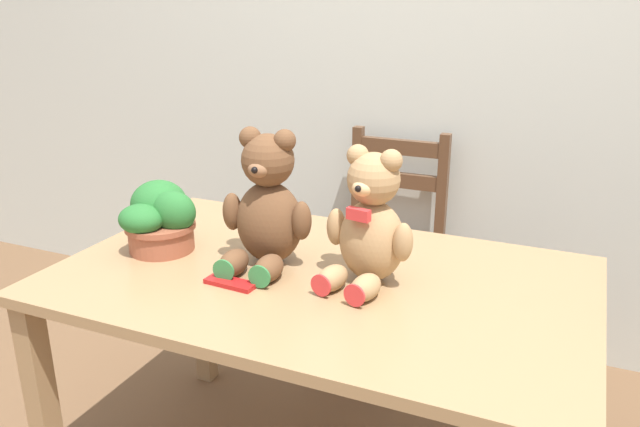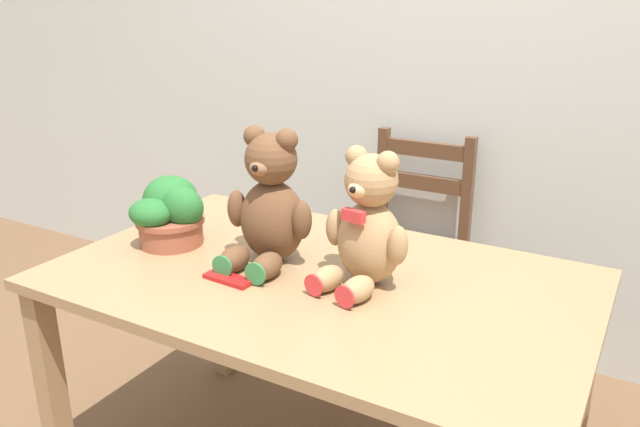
{
  "view_description": "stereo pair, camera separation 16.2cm",
  "coord_description": "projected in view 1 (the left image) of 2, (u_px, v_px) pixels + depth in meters",
  "views": [
    {
      "loc": [
        0.6,
        -0.94,
        1.41
      ],
      "look_at": [
        -0.01,
        0.46,
        0.88
      ],
      "focal_mm": 35.0,
      "sensor_mm": 36.0,
      "label": 1
    },
    {
      "loc": [
        0.75,
        -0.87,
        1.41
      ],
      "look_at": [
        -0.01,
        0.46,
        0.88
      ],
      "focal_mm": 35.0,
      "sensor_mm": 36.0,
      "label": 2
    }
  ],
  "objects": [
    {
      "name": "potted_plant",
      "position": [
        160.0,
        218.0,
        1.78
      ],
      "size": [
        0.22,
        0.23,
        0.19
      ],
      "color": "#9E5138",
      "rests_on": "dining_table"
    },
    {
      "name": "teddy_bear_right",
      "position": [
        370.0,
        226.0,
        1.56
      ],
      "size": [
        0.25,
        0.26,
        0.35
      ],
      "rotation": [
        0.0,
        0.0,
        2.96
      ],
      "color": "tan",
      "rests_on": "dining_table"
    },
    {
      "name": "wooden_chair_behind",
      "position": [
        385.0,
        250.0,
        2.51
      ],
      "size": [
        0.4,
        0.45,
        0.91
      ],
      "rotation": [
        0.0,
        0.0,
        3.14
      ],
      "color": "brown",
      "rests_on": "ground_plane"
    },
    {
      "name": "teddy_bear_left",
      "position": [
        267.0,
        207.0,
        1.67
      ],
      "size": [
        0.26,
        0.26,
        0.37
      ],
      "rotation": [
        0.0,
        0.0,
        3.19
      ],
      "color": "brown",
      "rests_on": "dining_table"
    },
    {
      "name": "dining_table",
      "position": [
        319.0,
        306.0,
        1.67
      ],
      "size": [
        1.39,
        0.86,
        0.72
      ],
      "color": "#9E7A51",
      "rests_on": "ground_plane"
    },
    {
      "name": "wall_back",
      "position": [
        434.0,
        28.0,
        2.41
      ],
      "size": [
        8.0,
        0.04,
        2.6
      ],
      "primitive_type": "cube",
      "color": "silver",
      "rests_on": "ground_plane"
    },
    {
      "name": "chocolate_bar",
      "position": [
        231.0,
        283.0,
        1.58
      ],
      "size": [
        0.14,
        0.06,
        0.01
      ],
      "primitive_type": "cube",
      "rotation": [
        0.0,
        0.0,
        -0.07
      ],
      "color": "red",
      "rests_on": "dining_table"
    }
  ]
}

